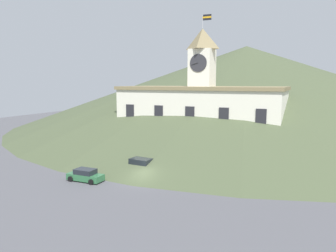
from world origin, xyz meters
The scene contains 12 objects.
ground_plane centered at (0.00, 0.00, 0.00)m, with size 160.00×160.00×0.00m, color #4C4C51.
civic_building centered at (0.00, 22.91, 6.25)m, with size 29.80×12.59×24.20m.
banner_fence centered at (0.00, 13.15, 1.40)m, with size 25.96×0.12×2.80m.
hillside_backdrop centered at (0.00, 62.67, 11.27)m, with size 129.43×129.43×22.53m, color #424C33.
street_lamp_center centered at (-4.68, 14.09, 3.53)m, with size 1.26×0.36×4.83m.
street_lamp_far_left centered at (5.33, 14.09, 3.20)m, with size 1.26×0.36×4.32m.
car_red_sedan centered at (7.69, 8.81, 0.67)m, with size 4.46×2.25×1.45m.
car_blue_van centered at (-1.70, 3.00, 0.96)m, with size 5.25×2.72×2.10m.
car_green_wagon centered at (-6.42, -2.75, 0.72)m, with size 4.62×2.16×1.55m.
car_white_taxi centered at (-6.27, 7.41, 0.69)m, with size 4.50×2.13×1.50m.
car_yellow_coupe centered at (12.60, 6.19, 0.63)m, with size 4.37×2.47×1.35m.
pedestrian centered at (-0.03, 11.16, 1.03)m, with size 0.57×0.57×1.89m.
Camera 1 is at (19.43, -34.48, 12.29)m, focal length 35.00 mm.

